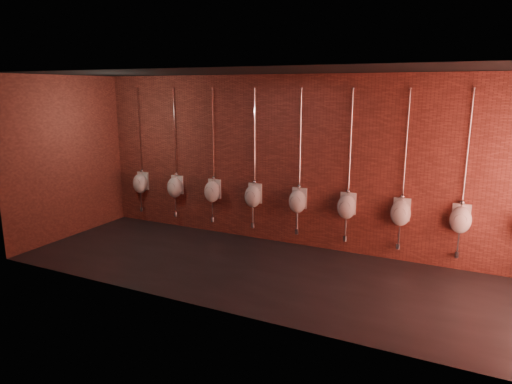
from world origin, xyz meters
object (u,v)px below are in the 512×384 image
(urinal_0, at_px, (140,183))
(urinal_7, at_px, (461,219))
(urinal_1, at_px, (175,186))
(urinal_2, at_px, (212,191))
(urinal_3, at_px, (253,195))
(urinal_4, at_px, (298,200))
(urinal_6, at_px, (401,212))
(urinal_5, at_px, (347,206))

(urinal_0, bearing_deg, urinal_7, 0.00)
(urinal_7, bearing_deg, urinal_0, 180.00)
(urinal_7, bearing_deg, urinal_1, 180.00)
(urinal_1, height_order, urinal_7, same)
(urinal_2, height_order, urinal_3, same)
(urinal_0, height_order, urinal_7, same)
(urinal_2, relative_size, urinal_4, 1.00)
(urinal_6, bearing_deg, urinal_3, 180.00)
(urinal_0, distance_m, urinal_7, 6.52)
(urinal_0, height_order, urinal_6, same)
(urinal_6, distance_m, urinal_7, 0.93)
(urinal_0, distance_m, urinal_5, 4.66)
(urinal_0, xyz_separation_m, urinal_5, (4.66, 0.00, 0.00))
(urinal_4, bearing_deg, urinal_6, 0.00)
(urinal_4, xyz_separation_m, urinal_7, (2.79, 0.00, 0.00))
(urinal_0, distance_m, urinal_1, 0.93)
(urinal_1, distance_m, urinal_6, 4.66)
(urinal_5, height_order, urinal_6, same)
(urinal_6, bearing_deg, urinal_7, 0.00)
(urinal_2, relative_size, urinal_5, 1.00)
(urinal_1, relative_size, urinal_3, 1.00)
(urinal_4, bearing_deg, urinal_2, 180.00)
(urinal_4, bearing_deg, urinal_0, 180.00)
(urinal_3, distance_m, urinal_7, 3.73)
(urinal_5, distance_m, urinal_7, 1.86)
(urinal_5, bearing_deg, urinal_6, 0.00)
(urinal_1, bearing_deg, urinal_6, 0.00)
(urinal_3, relative_size, urinal_5, 1.00)
(urinal_4, relative_size, urinal_7, 1.00)
(urinal_1, height_order, urinal_5, same)
(urinal_2, xyz_separation_m, urinal_6, (3.73, 0.00, 0.00))
(urinal_0, bearing_deg, urinal_1, 0.00)
(urinal_5, bearing_deg, urinal_1, 180.00)
(urinal_0, distance_m, urinal_6, 5.59)
(urinal_1, bearing_deg, urinal_4, 0.00)
(urinal_0, distance_m, urinal_2, 1.86)
(urinal_0, distance_m, urinal_4, 3.73)
(urinal_2, bearing_deg, urinal_0, 180.00)
(urinal_0, height_order, urinal_3, same)
(urinal_5, xyz_separation_m, urinal_7, (1.86, 0.00, 0.00))
(urinal_0, xyz_separation_m, urinal_2, (1.86, 0.00, 0.00))
(urinal_1, bearing_deg, urinal_3, 0.00)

